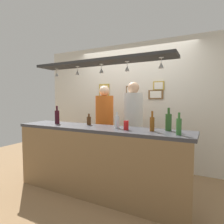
{
  "coord_description": "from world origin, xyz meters",
  "views": [
    {
      "loc": [
        1.43,
        -2.71,
        1.42
      ],
      "look_at": [
        0.0,
        0.1,
        1.21
      ],
      "focal_mm": 30.18,
      "sensor_mm": 36.0,
      "label": 1
    }
  ],
  "objects_px": {
    "bottle_wine_dark_red": "(57,117)",
    "picture_frame_lower_pair": "(156,94)",
    "picture_frame_crest": "(130,92)",
    "person_middle_white_patterned_shirt": "(133,121)",
    "picture_frame_upper_small": "(159,86)",
    "bottle_beer_amber_tall": "(152,123)",
    "picture_frame_caricature": "(104,91)",
    "bottle_beer_brown_stubby": "(89,120)",
    "bottle_champagne_green": "(168,122)",
    "bottle_beer_green_import": "(179,126)",
    "bottle_soda_clear": "(117,122)",
    "drink_can": "(126,125)",
    "person_left_orange_shirt": "(105,121)"
  },
  "relations": [
    {
      "from": "bottle_wine_dark_red",
      "to": "picture_frame_lower_pair",
      "type": "relative_size",
      "value": 1.0
    },
    {
      "from": "bottle_wine_dark_red",
      "to": "picture_frame_crest",
      "type": "bearing_deg",
      "value": 60.97
    },
    {
      "from": "person_middle_white_patterned_shirt",
      "to": "picture_frame_upper_small",
      "type": "height_order",
      "value": "picture_frame_upper_small"
    },
    {
      "from": "bottle_beer_amber_tall",
      "to": "picture_frame_caricature",
      "type": "height_order",
      "value": "picture_frame_caricature"
    },
    {
      "from": "picture_frame_caricature",
      "to": "bottle_beer_brown_stubby",
      "type": "bearing_deg",
      "value": -71.19
    },
    {
      "from": "person_middle_white_patterned_shirt",
      "to": "picture_frame_lower_pair",
      "type": "bearing_deg",
      "value": 70.21
    },
    {
      "from": "picture_frame_caricature",
      "to": "bottle_beer_amber_tall",
      "type": "bearing_deg",
      "value": -43.05
    },
    {
      "from": "bottle_champagne_green",
      "to": "bottle_beer_amber_tall",
      "type": "distance_m",
      "value": 0.22
    },
    {
      "from": "bottle_beer_green_import",
      "to": "picture_frame_caricature",
      "type": "distance_m",
      "value": 2.43
    },
    {
      "from": "bottle_beer_brown_stubby",
      "to": "bottle_beer_amber_tall",
      "type": "height_order",
      "value": "bottle_beer_amber_tall"
    },
    {
      "from": "bottle_beer_amber_tall",
      "to": "bottle_soda_clear",
      "type": "distance_m",
      "value": 0.51
    },
    {
      "from": "drink_can",
      "to": "bottle_beer_green_import",
      "type": "bearing_deg",
      "value": -4.86
    },
    {
      "from": "person_left_orange_shirt",
      "to": "picture_frame_crest",
      "type": "xyz_separation_m",
      "value": [
        0.26,
        0.65,
        0.57
      ]
    },
    {
      "from": "bottle_soda_clear",
      "to": "bottle_wine_dark_red",
      "type": "height_order",
      "value": "bottle_wine_dark_red"
    },
    {
      "from": "bottle_beer_brown_stubby",
      "to": "picture_frame_upper_small",
      "type": "xyz_separation_m",
      "value": [
        0.81,
        1.26,
        0.61
      ]
    },
    {
      "from": "person_middle_white_patterned_shirt",
      "to": "bottle_beer_amber_tall",
      "type": "xyz_separation_m",
      "value": [
        0.54,
        -0.75,
        0.07
      ]
    },
    {
      "from": "drink_can",
      "to": "picture_frame_crest",
      "type": "relative_size",
      "value": 0.47
    },
    {
      "from": "bottle_wine_dark_red",
      "to": "person_left_orange_shirt",
      "type": "bearing_deg",
      "value": 55.64
    },
    {
      "from": "bottle_beer_brown_stubby",
      "to": "bottle_beer_amber_tall",
      "type": "distance_m",
      "value": 1.07
    },
    {
      "from": "bottle_beer_brown_stubby",
      "to": "bottle_soda_clear",
      "type": "relative_size",
      "value": 0.78
    },
    {
      "from": "bottle_beer_brown_stubby",
      "to": "picture_frame_crest",
      "type": "height_order",
      "value": "picture_frame_crest"
    },
    {
      "from": "bottle_beer_amber_tall",
      "to": "picture_frame_crest",
      "type": "xyz_separation_m",
      "value": [
        -0.86,
        1.39,
        0.47
      ]
    },
    {
      "from": "bottle_soda_clear",
      "to": "drink_can",
      "type": "height_order",
      "value": "bottle_soda_clear"
    },
    {
      "from": "person_left_orange_shirt",
      "to": "drink_can",
      "type": "bearing_deg",
      "value": -45.75
    },
    {
      "from": "bottle_beer_brown_stubby",
      "to": "picture_frame_upper_small",
      "type": "height_order",
      "value": "picture_frame_upper_small"
    },
    {
      "from": "drink_can",
      "to": "picture_frame_upper_small",
      "type": "distance_m",
      "value": 1.58
    },
    {
      "from": "picture_frame_caricature",
      "to": "bottle_champagne_green",
      "type": "bearing_deg",
      "value": -37.1
    },
    {
      "from": "picture_frame_caricature",
      "to": "picture_frame_upper_small",
      "type": "bearing_deg",
      "value": 0.0
    },
    {
      "from": "picture_frame_caricature",
      "to": "picture_frame_crest",
      "type": "height_order",
      "value": "picture_frame_caricature"
    },
    {
      "from": "bottle_beer_green_import",
      "to": "bottle_beer_amber_tall",
      "type": "distance_m",
      "value": 0.36
    },
    {
      "from": "person_left_orange_shirt",
      "to": "bottle_champagne_green",
      "type": "xyz_separation_m",
      "value": [
        1.3,
        -0.62,
        0.12
      ]
    },
    {
      "from": "bottle_champagne_green",
      "to": "picture_frame_upper_small",
      "type": "distance_m",
      "value": 1.45
    },
    {
      "from": "person_middle_white_patterned_shirt",
      "to": "bottle_beer_green_import",
      "type": "bearing_deg",
      "value": -44.39
    },
    {
      "from": "person_middle_white_patterned_shirt",
      "to": "bottle_beer_green_import",
      "type": "xyz_separation_m",
      "value": [
        0.88,
        -0.86,
        0.07
      ]
    },
    {
      "from": "bottle_soda_clear",
      "to": "picture_frame_caricature",
      "type": "distance_m",
      "value": 1.75
    },
    {
      "from": "bottle_wine_dark_red",
      "to": "bottle_beer_brown_stubby",
      "type": "bearing_deg",
      "value": 11.8
    },
    {
      "from": "bottle_champagne_green",
      "to": "bottle_wine_dark_red",
      "type": "relative_size",
      "value": 1.0
    },
    {
      "from": "bottle_soda_clear",
      "to": "bottle_wine_dark_red",
      "type": "distance_m",
      "value": 1.11
    },
    {
      "from": "picture_frame_lower_pair",
      "to": "drink_can",
      "type": "bearing_deg",
      "value": -91.19
    },
    {
      "from": "picture_frame_caricature",
      "to": "picture_frame_crest",
      "type": "xyz_separation_m",
      "value": [
        0.64,
        0.0,
        -0.02
      ]
    },
    {
      "from": "bottle_beer_green_import",
      "to": "bottle_wine_dark_red",
      "type": "relative_size",
      "value": 0.87
    },
    {
      "from": "bottle_beer_amber_tall",
      "to": "drink_can",
      "type": "height_order",
      "value": "bottle_beer_amber_tall"
    },
    {
      "from": "person_middle_white_patterned_shirt",
      "to": "drink_can",
      "type": "relative_size",
      "value": 14.11
    },
    {
      "from": "bottle_soda_clear",
      "to": "drink_can",
      "type": "relative_size",
      "value": 1.89
    },
    {
      "from": "person_left_orange_shirt",
      "to": "bottle_beer_green_import",
      "type": "xyz_separation_m",
      "value": [
        1.46,
        -0.86,
        0.11
      ]
    },
    {
      "from": "bottle_champagne_green",
      "to": "drink_can",
      "type": "relative_size",
      "value": 2.46
    },
    {
      "from": "person_left_orange_shirt",
      "to": "bottle_wine_dark_red",
      "type": "bearing_deg",
      "value": -124.36
    },
    {
      "from": "picture_frame_caricature",
      "to": "picture_frame_upper_small",
      "type": "relative_size",
      "value": 1.55
    },
    {
      "from": "person_left_orange_shirt",
      "to": "bottle_wine_dark_red",
      "type": "height_order",
      "value": "person_left_orange_shirt"
    },
    {
      "from": "picture_frame_upper_small",
      "to": "picture_frame_crest",
      "type": "bearing_deg",
      "value": 180.0
    }
  ]
}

